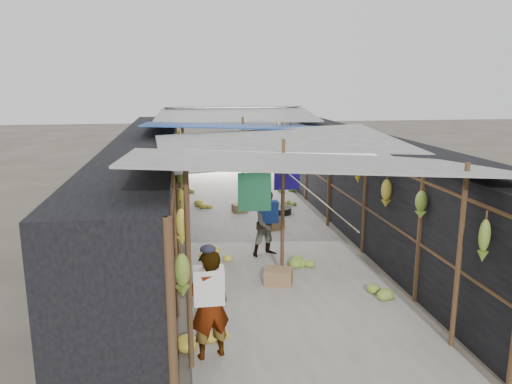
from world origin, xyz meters
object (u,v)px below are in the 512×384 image
vendor_elderly (209,305)px  shopper_blue (268,223)px  crate_near (279,277)px  vendor_seated (263,182)px  black_basin (280,211)px

vendor_elderly → shopper_blue: (1.46, 3.86, -0.05)m
shopper_blue → crate_near: bearing=-110.7°
vendor_elderly → shopper_blue: size_ratio=1.08×
vendor_elderly → vendor_seated: size_ratio=1.92×
vendor_seated → crate_near: bearing=-5.4°
vendor_elderly → vendor_seated: vendor_elderly is taller
shopper_blue → vendor_seated: 5.93m
black_basin → shopper_blue: shopper_blue is taller
shopper_blue → vendor_seated: shopper_blue is taller
black_basin → vendor_elderly: (-2.37, -7.15, 0.66)m
crate_near → vendor_elderly: 2.74m
crate_near → shopper_blue: (0.08, 1.57, 0.56)m
crate_near → black_basin: size_ratio=0.75×
black_basin → crate_near: bearing=-101.5°
crate_near → vendor_seated: (0.95, 7.43, 0.25)m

